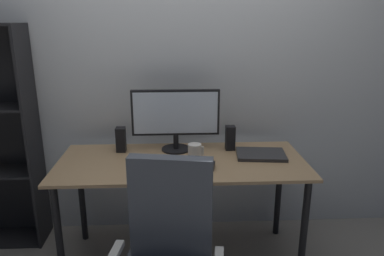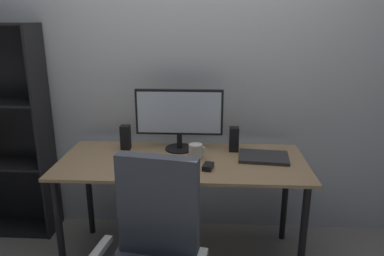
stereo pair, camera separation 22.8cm
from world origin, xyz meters
name	(u,v)px [view 2 (the right image)]	position (x,y,z in m)	size (l,w,h in m)	color
back_wall	(187,64)	(0.00, 0.51, 1.30)	(6.40, 0.10, 2.60)	silver
desk	(182,172)	(0.00, 0.00, 0.65)	(1.60, 0.68, 0.74)	tan
monitor	(179,115)	(-0.04, 0.20, 0.99)	(0.60, 0.20, 0.43)	black
keyboard	(167,169)	(-0.08, -0.17, 0.75)	(0.29, 0.11, 0.02)	black
mouse	(208,167)	(0.17, -0.14, 0.76)	(0.06, 0.10, 0.03)	black
coffee_mug	(196,152)	(0.09, 0.02, 0.79)	(0.10, 0.09, 0.10)	white
laptop	(263,157)	(0.53, 0.05, 0.75)	(0.32, 0.23, 0.02)	#2D2D30
speaker_left	(126,137)	(-0.41, 0.19, 0.82)	(0.06, 0.07, 0.17)	black
speaker_right	(234,139)	(0.34, 0.19, 0.82)	(0.06, 0.07, 0.17)	black
paper_sheet	(149,173)	(-0.18, -0.22, 0.74)	(0.21, 0.30, 0.00)	white
bookshelf	(1,134)	(-1.40, 0.34, 0.78)	(0.68, 0.28, 1.59)	black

